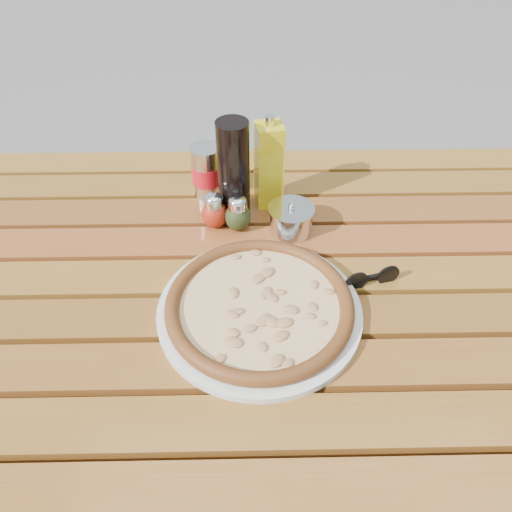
{
  "coord_description": "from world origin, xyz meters",
  "views": [
    {
      "loc": [
        -0.01,
        -0.67,
        1.43
      ],
      "look_at": [
        0.0,
        0.02,
        0.78
      ],
      "focal_mm": 35.0,
      "sensor_mm": 36.0,
      "label": 1
    }
  ],
  "objects_px": {
    "parmesan_tin": "(291,219)",
    "sunglasses": "(372,278)",
    "pizza": "(260,305)",
    "soda_can": "(207,172)",
    "oregano_shaker": "(238,214)",
    "pepper_shaker": "(214,211)",
    "table": "(256,301)",
    "plate": "(259,311)",
    "olive_oil_cruet": "(269,165)",
    "dark_bottle": "(234,171)"
  },
  "relations": [
    {
      "from": "oregano_shaker",
      "to": "pepper_shaker",
      "type": "bearing_deg",
      "value": 168.24
    },
    {
      "from": "dark_bottle",
      "to": "plate",
      "type": "bearing_deg",
      "value": -80.76
    },
    {
      "from": "pepper_shaker",
      "to": "oregano_shaker",
      "type": "relative_size",
      "value": 1.0
    },
    {
      "from": "parmesan_tin",
      "to": "sunglasses",
      "type": "bearing_deg",
      "value": -48.51
    },
    {
      "from": "oregano_shaker",
      "to": "parmesan_tin",
      "type": "distance_m",
      "value": 0.11
    },
    {
      "from": "parmesan_tin",
      "to": "plate",
      "type": "bearing_deg",
      "value": -107.14
    },
    {
      "from": "plate",
      "to": "olive_oil_cruet",
      "type": "relative_size",
      "value": 1.71
    },
    {
      "from": "table",
      "to": "plate",
      "type": "relative_size",
      "value": 3.89
    },
    {
      "from": "soda_can",
      "to": "olive_oil_cruet",
      "type": "relative_size",
      "value": 0.57
    },
    {
      "from": "plate",
      "to": "soda_can",
      "type": "height_order",
      "value": "soda_can"
    },
    {
      "from": "table",
      "to": "soda_can",
      "type": "bearing_deg",
      "value": 111.55
    },
    {
      "from": "table",
      "to": "soda_can",
      "type": "height_order",
      "value": "soda_can"
    },
    {
      "from": "soda_can",
      "to": "olive_oil_cruet",
      "type": "distance_m",
      "value": 0.15
    },
    {
      "from": "soda_can",
      "to": "oregano_shaker",
      "type": "bearing_deg",
      "value": -61.02
    },
    {
      "from": "plate",
      "to": "table",
      "type": "bearing_deg",
      "value": 92.36
    },
    {
      "from": "dark_bottle",
      "to": "parmesan_tin",
      "type": "xyz_separation_m",
      "value": [
        0.12,
        -0.06,
        -0.08
      ]
    },
    {
      "from": "oregano_shaker",
      "to": "dark_bottle",
      "type": "bearing_deg",
      "value": 98.42
    },
    {
      "from": "soda_can",
      "to": "pepper_shaker",
      "type": "bearing_deg",
      "value": -79.87
    },
    {
      "from": "pizza",
      "to": "pepper_shaker",
      "type": "xyz_separation_m",
      "value": [
        -0.09,
        0.25,
        0.02
      ]
    },
    {
      "from": "table",
      "to": "pepper_shaker",
      "type": "distance_m",
      "value": 0.21
    },
    {
      "from": "oregano_shaker",
      "to": "sunglasses",
      "type": "relative_size",
      "value": 0.75
    },
    {
      "from": "table",
      "to": "dark_bottle",
      "type": "bearing_deg",
      "value": 102.7
    },
    {
      "from": "oregano_shaker",
      "to": "olive_oil_cruet",
      "type": "height_order",
      "value": "olive_oil_cruet"
    },
    {
      "from": "table",
      "to": "pizza",
      "type": "bearing_deg",
      "value": -87.64
    },
    {
      "from": "olive_oil_cruet",
      "to": "parmesan_tin",
      "type": "xyz_separation_m",
      "value": [
        0.04,
        -0.1,
        -0.07
      ]
    },
    {
      "from": "dark_bottle",
      "to": "olive_oil_cruet",
      "type": "distance_m",
      "value": 0.09
    },
    {
      "from": "table",
      "to": "parmesan_tin",
      "type": "xyz_separation_m",
      "value": [
        0.07,
        0.13,
        0.11
      ]
    },
    {
      "from": "pepper_shaker",
      "to": "soda_can",
      "type": "height_order",
      "value": "soda_can"
    },
    {
      "from": "soda_can",
      "to": "table",
      "type": "bearing_deg",
      "value": -68.45
    },
    {
      "from": "soda_can",
      "to": "sunglasses",
      "type": "relative_size",
      "value": 1.09
    },
    {
      "from": "plate",
      "to": "olive_oil_cruet",
      "type": "height_order",
      "value": "olive_oil_cruet"
    },
    {
      "from": "dark_bottle",
      "to": "oregano_shaker",
      "type": "bearing_deg",
      "value": -81.58
    },
    {
      "from": "pepper_shaker",
      "to": "oregano_shaker",
      "type": "bearing_deg",
      "value": -11.76
    },
    {
      "from": "soda_can",
      "to": "olive_oil_cruet",
      "type": "bearing_deg",
      "value": -14.22
    },
    {
      "from": "plate",
      "to": "pizza",
      "type": "bearing_deg",
      "value": 0.0
    },
    {
      "from": "pizza",
      "to": "parmesan_tin",
      "type": "bearing_deg",
      "value": 72.86
    },
    {
      "from": "pizza",
      "to": "soda_can",
      "type": "bearing_deg",
      "value": 106.71
    },
    {
      "from": "pepper_shaker",
      "to": "soda_can",
      "type": "xyz_separation_m",
      "value": [
        -0.02,
        0.12,
        0.02
      ]
    },
    {
      "from": "pizza",
      "to": "pepper_shaker",
      "type": "bearing_deg",
      "value": 109.65
    },
    {
      "from": "plate",
      "to": "parmesan_tin",
      "type": "bearing_deg",
      "value": 72.86
    },
    {
      "from": "oregano_shaker",
      "to": "dark_bottle",
      "type": "height_order",
      "value": "dark_bottle"
    },
    {
      "from": "dark_bottle",
      "to": "soda_can",
      "type": "height_order",
      "value": "dark_bottle"
    },
    {
      "from": "dark_bottle",
      "to": "sunglasses",
      "type": "relative_size",
      "value": 2.01
    },
    {
      "from": "pizza",
      "to": "oregano_shaker",
      "type": "relative_size",
      "value": 4.85
    },
    {
      "from": "dark_bottle",
      "to": "olive_oil_cruet",
      "type": "xyz_separation_m",
      "value": [
        0.07,
        0.04,
        -0.01
      ]
    },
    {
      "from": "olive_oil_cruet",
      "to": "parmesan_tin",
      "type": "bearing_deg",
      "value": -67.16
    },
    {
      "from": "dark_bottle",
      "to": "olive_oil_cruet",
      "type": "bearing_deg",
      "value": 30.44
    },
    {
      "from": "parmesan_tin",
      "to": "sunglasses",
      "type": "height_order",
      "value": "parmesan_tin"
    },
    {
      "from": "pizza",
      "to": "parmesan_tin",
      "type": "height_order",
      "value": "parmesan_tin"
    },
    {
      "from": "pepper_shaker",
      "to": "dark_bottle",
      "type": "height_order",
      "value": "dark_bottle"
    }
  ]
}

